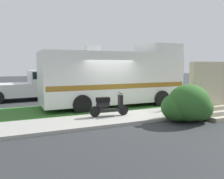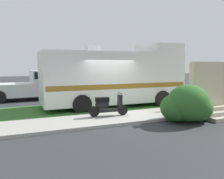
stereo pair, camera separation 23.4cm
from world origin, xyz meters
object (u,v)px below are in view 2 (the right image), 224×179
Objects in this scene: motorhome_rv at (115,77)px; pickup_truck_near at (37,84)px; pickup_truck_far at (62,81)px; bicycle at (177,102)px; bottle_green at (194,106)px; scooter at (107,105)px.

pickup_truck_near is at bearing 128.31° from motorhome_rv.
motorhome_rv reaches higher than pickup_truck_far.
bicycle is 9.23m from pickup_truck_near.
scooter is at bearing 179.19° from bottle_green.
motorhome_rv is at bearing 140.24° from bottle_green.
pickup_truck_near is at bearing 133.24° from bottle_green.
bicycle is at bearing -2.03° from scooter.
pickup_truck_near is 19.46× the size of bottle_green.
scooter is at bearing -120.18° from motorhome_rv.
motorhome_rv reaches higher than bicycle.
motorhome_rv reaches higher than bottle_green.
bicycle is 10.61m from pickup_truck_far.
motorhome_rv is 5.88m from pickup_truck_near.
bicycle is at bearing -53.13° from motorhome_rv.
bottle_green is (1.15, 0.06, -0.25)m from bicycle.
pickup_truck_far is (0.08, 9.91, 0.36)m from scooter.
pickup_truck_near is 9.95m from bottle_green.
motorhome_rv is at bearing 126.87° from bicycle.
scooter is 5.63× the size of bottle_green.
pickup_truck_far is at bearing 89.54° from scooter.
scooter is at bearing 177.97° from bicycle.
motorhome_rv is 7.50m from pickup_truck_far.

